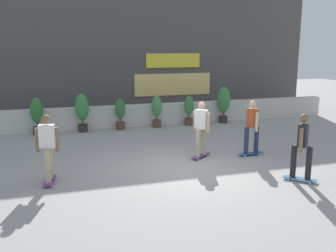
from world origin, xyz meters
TOP-DOWN VIEW (x-y plane):
  - ground_plane at (0.00, 0.00)m, footprint 48.00×48.00m
  - planter_wall at (0.00, 6.00)m, footprint 18.00×0.40m
  - building_backdrop at (0.00, 10.00)m, footprint 20.00×2.08m
  - potted_plant_0 at (-3.89, 5.55)m, footprint 0.47×0.47m
  - potted_plant_1 at (-2.22, 5.55)m, footprint 0.52×0.52m
  - potted_plant_2 at (-0.74, 5.55)m, footprint 0.39×0.39m
  - potted_plant_3 at (0.79, 5.55)m, footprint 0.42×0.42m
  - potted_plant_4 at (2.21, 5.55)m, footprint 0.39×0.39m
  - potted_plant_5 at (3.81, 5.55)m, footprint 0.55×0.55m
  - skater_by_wall_right at (-3.51, -0.03)m, footprint 0.55×0.82m
  - skater_far_left at (2.39, 0.64)m, footprint 0.81×0.56m
  - skater_foreground at (0.84, 0.88)m, footprint 0.76×0.63m
  - skater_by_wall_left at (2.41, -1.74)m, footprint 0.70×0.72m

SIDE VIEW (x-z plane):
  - ground_plane at x=0.00m, z-range 0.00..0.00m
  - planter_wall at x=0.00m, z-range 0.00..0.90m
  - potted_plant_4 at x=2.21m, z-range 0.05..1.30m
  - potted_plant_2 at x=-0.74m, z-range 0.06..1.31m
  - potted_plant_3 at x=0.79m, z-range 0.07..1.38m
  - potted_plant_0 at x=-3.89m, z-range 0.10..1.52m
  - potted_plant_1 at x=-2.22m, z-range 0.12..1.63m
  - potted_plant_5 at x=3.81m, z-range 0.14..1.71m
  - skater_by_wall_right at x=-3.51m, z-range 0.09..1.79m
  - skater_far_left at x=2.39m, z-range 0.09..1.79m
  - skater_foreground at x=0.84m, z-range 0.09..1.79m
  - skater_by_wall_left at x=2.41m, z-range 0.09..1.79m
  - building_backdrop at x=0.00m, z-range 0.00..6.50m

